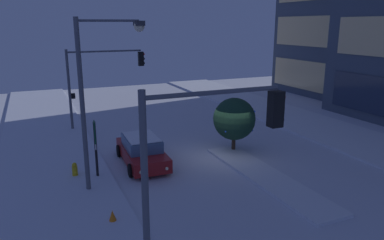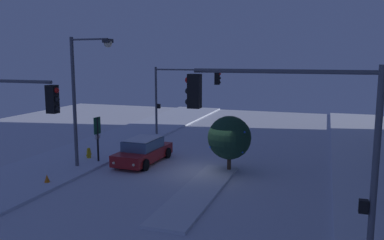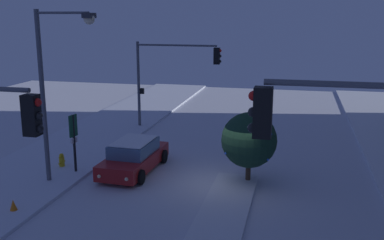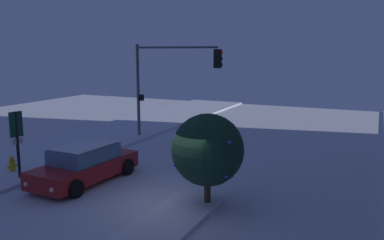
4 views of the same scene
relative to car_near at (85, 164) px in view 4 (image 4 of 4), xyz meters
name	(u,v)px [view 4 (image 4 of 4)]	position (x,y,z in m)	size (l,w,h in m)	color
ground	(179,206)	(0.66, 4.48, -0.71)	(52.00, 52.00, 0.00)	silver
car_near	(85,164)	(0.00, 0.00, 0.00)	(4.75, 2.22, 1.49)	maroon
traffic_light_corner_near_left	(171,73)	(-8.04, -0.44, 3.16)	(0.32, 5.42, 5.52)	#565960
traffic_light_corner_far_right	(198,230)	(10.31, 9.55, 3.55)	(0.32, 5.33, 6.14)	#565960
fire_hydrant	(12,165)	(0.52, -3.45, -0.34)	(0.48, 0.26, 0.77)	gold
parking_info_sign	(17,137)	(1.00, -2.48, 1.08)	(0.55, 0.13, 2.80)	black
decorated_tree_median	(208,150)	(0.25, 5.36, 1.21)	(2.40, 2.40, 3.13)	#473323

